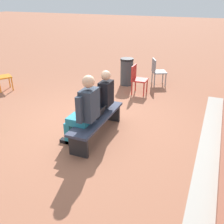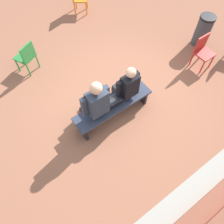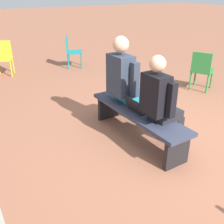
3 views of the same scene
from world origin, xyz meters
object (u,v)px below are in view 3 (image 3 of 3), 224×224
(person_adult, at_px, (127,82))
(plastic_chair_far_left, at_px, (202,69))
(bench, at_px, (138,116))
(person_student, at_px, (161,102))
(plastic_chair_near_bench_right, at_px, (71,50))
(plastic_chair_far_right, at_px, (3,56))
(laptop, at_px, (138,108))

(person_adult, xyz_separation_m, plastic_chair_far_left, (0.51, -2.31, -0.27))
(bench, bearing_deg, person_student, -170.17)
(plastic_chair_far_left, bearing_deg, plastic_chair_near_bench_right, 26.13)
(bench, xyz_separation_m, person_adult, (0.39, -0.07, 0.40))
(bench, relative_size, plastic_chair_far_right, 2.14)
(person_student, relative_size, plastic_chair_near_bench_right, 1.57)
(plastic_chair_near_bench_right, bearing_deg, person_adult, 168.51)
(laptop, height_order, plastic_chair_near_bench_right, plastic_chair_near_bench_right)
(bench, distance_m, laptop, 0.15)
(person_student, height_order, plastic_chair_far_left, person_student)
(person_student, height_order, plastic_chair_near_bench_right, person_student)
(person_adult, distance_m, plastic_chair_far_right, 4.10)
(bench, xyz_separation_m, person_student, (-0.38, -0.07, 0.35))
(bench, distance_m, plastic_chair_far_left, 2.55)
(bench, relative_size, laptop, 5.63)
(bench, relative_size, plastic_chair_near_bench_right, 2.14)
(plastic_chair_near_bench_right, distance_m, plastic_chair_far_right, 1.76)
(person_student, distance_m, person_adult, 0.77)
(plastic_chair_near_bench_right, bearing_deg, plastic_chair_far_right, 81.09)
(person_adult, distance_m, laptop, 0.48)
(person_adult, height_order, plastic_chair_near_bench_right, person_adult)
(laptop, relative_size, plastic_chair_far_left, 0.38)
(plastic_chair_far_left, height_order, plastic_chair_near_bench_right, same)
(laptop, bearing_deg, person_student, -168.15)
(person_adult, bearing_deg, laptop, 168.10)
(plastic_chair_far_left, bearing_deg, person_adult, 102.33)
(laptop, bearing_deg, plastic_chair_far_left, -69.28)
(plastic_chair_far_left, distance_m, plastic_chair_near_bench_right, 3.55)
(person_adult, bearing_deg, plastic_chair_far_left, -77.67)
(laptop, bearing_deg, plastic_chair_far_right, 11.73)
(person_student, distance_m, plastic_chair_far_right, 4.84)
(plastic_chair_far_right, bearing_deg, plastic_chair_far_left, -136.31)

